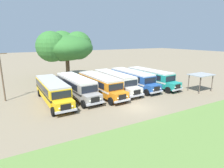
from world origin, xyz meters
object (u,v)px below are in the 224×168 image
Objects in this scene: parked_bus_slot_2 at (100,84)px; waiting_shelter at (201,76)px; broad_shade_tree at (65,47)px; parked_bus_slot_1 at (76,86)px; parked_bus_slot_0 at (53,90)px; parked_bus_slot_4 at (133,78)px; utility_pole at (2,74)px; parked_bus_slot_3 at (115,81)px; parked_bus_slot_5 at (151,77)px.

waiting_shelter is (14.63, -6.20, 0.87)m from parked_bus_slot_2.
parked_bus_slot_1 is at bearing -100.18° from broad_shade_tree.
waiting_shelter is (21.49, -6.26, 0.87)m from parked_bus_slot_0.
parked_bus_slot_0 is 1.00× the size of parked_bus_slot_4.
utility_pole is at bearing -137.69° from broad_shade_tree.
parked_bus_slot_2 is at bearing -85.68° from broad_shade_tree.
parked_bus_slot_3 is 15.87m from utility_pole.
parked_bus_slot_1 is 13.42m from parked_bus_slot_5.
parked_bus_slot_1 is at bearing -96.40° from parked_bus_slot_5.
broad_shade_tree is 25.72m from waiting_shelter.
parked_bus_slot_5 is (13.41, -0.41, 0.00)m from parked_bus_slot_1.
utility_pole is (-11.40, -10.38, -2.81)m from broad_shade_tree.
parked_bus_slot_2 is 1.58× the size of utility_pole.
parked_bus_slot_4 is (3.49, 0.04, 0.00)m from parked_bus_slot_3.
parked_bus_slot_2 is 6.62m from parked_bus_slot_4.
parked_bus_slot_1 is at bearing -91.19° from parked_bus_slot_4.
parked_bus_slot_2 is 3.18m from parked_bus_slot_3.
parked_bus_slot_5 is at bearing 89.60° from parked_bus_slot_0.
parked_bus_slot_3 is 0.93× the size of broad_shade_tree.
parked_bus_slot_0 is at bearing -87.02° from parked_bus_slot_3.
parked_bus_slot_4 and parked_bus_slot_5 have the same top height.
parked_bus_slot_3 is at bearing 101.80° from parked_bus_slot_2.
parked_bus_slot_0 is at bearing -93.81° from parked_bus_slot_5.
utility_pole is (-15.51, 2.58, 2.11)m from parked_bus_slot_3.
broad_shade_tree is at bearing 128.08° from waiting_shelter.
parked_bus_slot_3 is 6.97m from parked_bus_slot_5.
parked_bus_slot_4 is 3.02× the size of waiting_shelter.
broad_shade_tree is at bearing 155.81° from parked_bus_slot_0.
parked_bus_slot_0 is 6.85m from utility_pole.
parked_bus_slot_0 is at bearing -82.95° from parked_bus_slot_1.
waiting_shelter is (27.07, -9.61, -1.24)m from utility_pole.
parked_bus_slot_4 reaches higher than waiting_shelter.
utility_pole is at bearing -108.69° from parked_bus_slot_2.
parked_bus_slot_3 is at bearing -72.41° from broad_shade_tree.
parked_bus_slot_5 is 0.94× the size of broad_shade_tree.
parked_bus_slot_5 reaches higher than waiting_shelter.
parked_bus_slot_2 is 1.00× the size of parked_bus_slot_4.
parked_bus_slot_3 is at bearing 148.67° from waiting_shelter.
parked_bus_slot_5 is at bearing 84.10° from parked_bus_slot_3.
parked_bus_slot_2 is (6.86, -0.05, 0.00)m from parked_bus_slot_0.
parked_bus_slot_2 is 1.00× the size of parked_bus_slot_5.
parked_bus_slot_0 is 9.96m from parked_bus_slot_3.
parked_bus_slot_2 is at bearing 157.01° from waiting_shelter.
parked_bus_slot_4 is at bearing -59.54° from broad_shade_tree.
parked_bus_slot_1 is 9.68m from utility_pole.
utility_pole is (-12.45, 3.41, 2.11)m from parked_bus_slot_2.
parked_bus_slot_0 is 1.58× the size of utility_pole.
broad_shade_tree reaches higher than parked_bus_slot_0.
parked_bus_slot_1 is 6.46m from parked_bus_slot_3.
parked_bus_slot_1 and parked_bus_slot_5 have the same top height.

